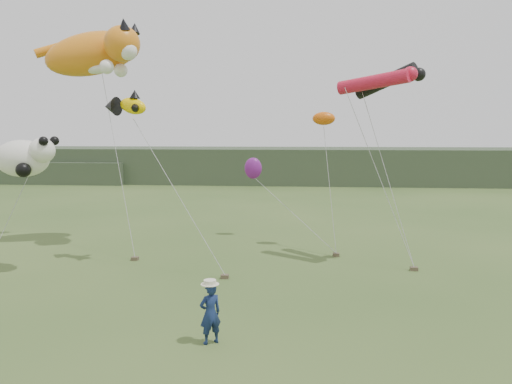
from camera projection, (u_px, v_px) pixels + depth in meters
The scene contains 9 objects.
ground at pixel (222, 317), 15.81m from camera, with size 120.00×120.00×0.00m, color #385123.
headland at pixel (256, 165), 60.06m from camera, with size 90.00×13.00×4.00m.
festival_attendant at pixel (210, 313), 13.76m from camera, with size 0.63×0.41×1.72m, color #14244E.
sandbag_anchors at pixel (223, 267), 21.51m from camera, with size 17.72×5.36×0.16m.
cat_kite at pixel (98, 52), 25.31m from camera, with size 6.29×3.85×3.19m.
fish_kite at pixel (125, 106), 21.92m from camera, with size 2.31×1.50×1.17m.
tube_kites at pixel (385, 80), 21.75m from camera, with size 3.78×2.83×1.45m.
panda_kite at pixel (25, 158), 20.46m from camera, with size 2.70×1.74×1.68m.
misc_kites at pixel (279, 150), 26.75m from camera, with size 4.84×3.07×3.61m.
Camera 1 is at (2.49, -15.07, 5.82)m, focal length 35.00 mm.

